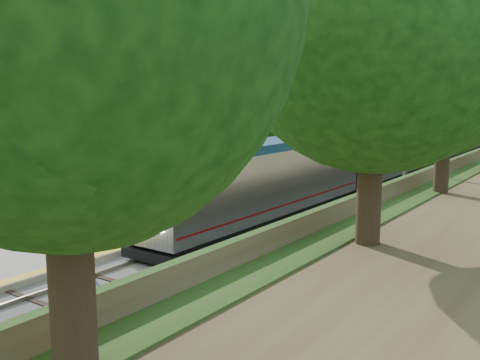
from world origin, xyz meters
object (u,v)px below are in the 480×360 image
Objects in this scene: signal_gantry at (466,119)px; lamppost_far at (69,206)px; station_building at (195,133)px; signal_platform at (48,182)px; signal_farside at (405,160)px; train at (473,133)px.

lamppost_far is (-6.05, -46.00, -2.34)m from signal_gantry.
lamppost_far is (10.42, -21.01, -1.61)m from station_building.
lamppost_far is 0.84× the size of signal_platform.
lamppost_far is 2.08m from signal_platform.
signal_farside reaches higher than lamppost_far.
signal_farside reaches higher than train.
station_building is 21.00m from signal_farside.
station_building is at bearing 116.30° from signal_platform.
signal_gantry reaches higher than lamppost_far.
station_building is 25.04m from signal_platform.
lamppost_far is 18.19m from signal_farside.
station_building is 0.07× the size of train.
train is 26.24× the size of lamppost_far.
signal_gantry is 16.11m from train.
train is (14.00, 40.72, -1.78)m from station_building.
signal_gantry is 1.79× the size of lamppost_far.
signal_platform is at bearing -63.70° from station_building.
signal_farside is at bearing 57.38° from lamppost_far.
signal_platform reaches higher than lamppost_far.
signal_gantry is (16.47, 24.99, 0.73)m from station_building.
train is 22.07× the size of signal_platform.
signal_platform is at bearing -118.55° from signal_farside.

